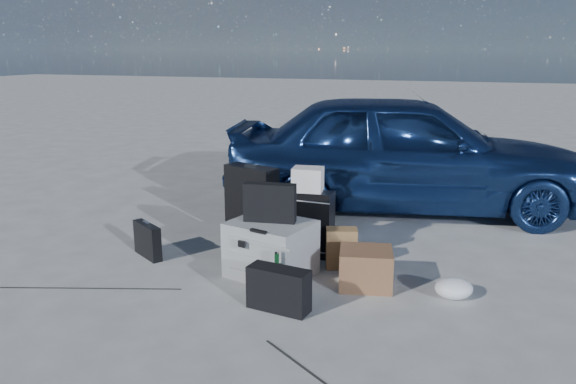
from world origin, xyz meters
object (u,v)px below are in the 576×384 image
object	(u,v)px
cardboard_box	(366,268)
suitcase_left	(252,202)
car	(405,151)
pelican_case	(271,249)
duffel_bag	(300,213)
suitcase_right	(306,223)
green_bottle	(277,275)
briefcase	(147,240)

from	to	relation	value
cardboard_box	suitcase_left	bearing A→B (deg)	147.68
car	pelican_case	xyz separation A→B (m)	(-0.72, -2.31, -0.45)
suitcase_left	duffel_bag	world-z (taller)	suitcase_left
pelican_case	suitcase_left	size ratio (longest dim) A/B	0.88
cardboard_box	suitcase_right	bearing A→B (deg)	141.46
cardboard_box	green_bottle	xyz separation A→B (m)	(-0.58, -0.39, 0.02)
pelican_case	cardboard_box	bearing A→B (deg)	16.06
car	suitcase_right	world-z (taller)	car
pelican_case	briefcase	distance (m)	1.18
pelican_case	suitcase_left	distance (m)	1.00
suitcase_right	cardboard_box	distance (m)	0.84
briefcase	suitcase_right	size ratio (longest dim) A/B	0.66
pelican_case	duffel_bag	xyz separation A→B (m)	(-0.15, 1.22, -0.06)
pelican_case	duffel_bag	world-z (taller)	pelican_case
suitcase_left	cardboard_box	world-z (taller)	suitcase_left
suitcase_left	car	bearing A→B (deg)	68.65
suitcase_left	green_bottle	xyz separation A→B (m)	(0.71, -1.21, -0.18)
green_bottle	duffel_bag	bearing A→B (deg)	102.03
suitcase_left	green_bottle	size ratio (longest dim) A/B	2.06
briefcase	suitcase_right	distance (m)	1.40
pelican_case	green_bottle	size ratio (longest dim) A/B	1.82
car	duffel_bag	size ratio (longest dim) A/B	5.81
car	suitcase_left	bearing A→B (deg)	127.68
suitcase_right	pelican_case	bearing A→B (deg)	-99.89
briefcase	suitcase_right	xyz separation A→B (m)	(1.29, 0.51, 0.14)
suitcase_left	duffel_bag	xyz separation A→B (m)	(0.37, 0.37, -0.18)
suitcase_left	cardboard_box	xyz separation A→B (m)	(1.29, -0.82, -0.20)
briefcase	cardboard_box	distance (m)	1.94
pelican_case	briefcase	bearing A→B (deg)	-167.63
pelican_case	cardboard_box	size ratio (longest dim) A/B	1.56
briefcase	car	bearing A→B (deg)	82.41
car	suitcase_left	distance (m)	1.95
car	pelican_case	size ratio (longest dim) A/B	6.37
suitcase_right	green_bottle	xyz separation A→B (m)	(0.07, -0.91, -0.12)
briefcase	duffel_bag	distance (m)	1.57
duffel_bag	green_bottle	xyz separation A→B (m)	(0.34, -1.58, 0.00)
car	pelican_case	world-z (taller)	car
suitcase_right	cardboard_box	world-z (taller)	suitcase_right
suitcase_right	briefcase	bearing A→B (deg)	-156.05
briefcase	duffel_bag	world-z (taller)	duffel_bag
cardboard_box	green_bottle	distance (m)	0.70
suitcase_right	duffel_bag	world-z (taller)	suitcase_right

